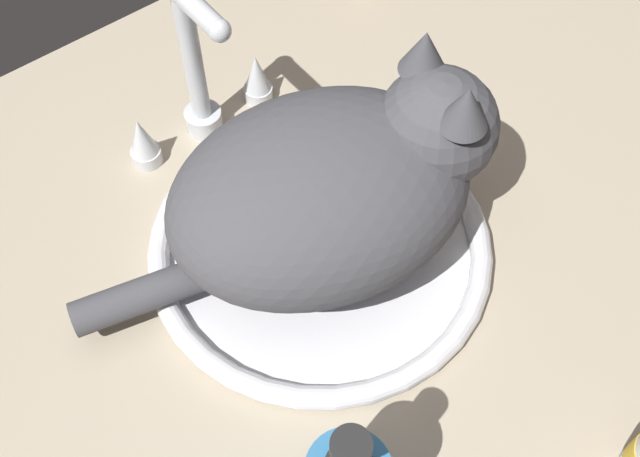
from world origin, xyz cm
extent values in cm
cube|color=#B7A88E|center=(0.00, 0.00, 1.50)|extent=(117.98, 80.76, 3.00)
torus|color=white|center=(2.90, -0.64, 4.06)|extent=(33.05, 33.05, 2.12)
cylinder|color=white|center=(2.90, -0.64, 3.30)|extent=(29.87, 29.87, 0.60)
cylinder|color=silver|center=(2.90, 19.50, 4.26)|extent=(4.00, 4.00, 2.52)
cylinder|color=silver|center=(2.90, 19.50, 13.39)|extent=(2.00, 2.00, 15.73)
cylinder|color=silver|center=(2.90, 16.35, 21.25)|extent=(2.00, 6.29, 2.00)
sphere|color=silver|center=(2.90, 13.21, 21.25)|extent=(2.10, 2.10, 2.10)
cylinder|color=silver|center=(-4.30, 19.50, 3.80)|extent=(3.20, 3.20, 1.60)
cone|color=silver|center=(-4.30, 19.50, 6.88)|extent=(2.88, 2.88, 4.56)
cylinder|color=silver|center=(10.10, 19.50, 3.80)|extent=(3.20, 3.20, 1.60)
cone|color=silver|center=(10.10, 19.50, 6.88)|extent=(2.88, 2.88, 4.56)
ellipsoid|color=#4C4C51|center=(2.90, -0.64, 12.34)|extent=(31.90, 27.14, 14.43)
sphere|color=#4C4C51|center=(13.56, -3.41, 16.12)|extent=(10.85, 10.85, 10.85)
cone|color=#4C4C51|center=(14.38, -0.26, 21.95)|extent=(4.12, 4.12, 4.07)
cone|color=#4C4C51|center=(12.74, -6.56, 21.95)|extent=(4.12, 4.12, 4.07)
ellipsoid|color=silver|center=(17.49, -4.44, 15.04)|extent=(4.30, 5.23, 3.47)
ellipsoid|color=silver|center=(12.22, -3.06, 11.62)|extent=(10.35, 13.05, 7.94)
cylinder|color=#4C4C51|center=(-13.09, 3.53, 6.72)|extent=(14.13, 6.57, 3.20)
cylinder|color=black|center=(-10.93, -21.23, 19.79)|extent=(2.71, 2.71, 1.20)
camera|label=1|loc=(-21.86, -31.97, 66.95)|focal=43.52mm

